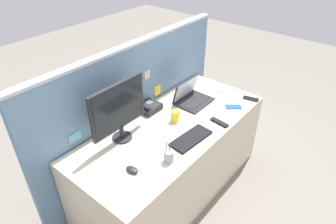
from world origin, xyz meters
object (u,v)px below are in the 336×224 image
laptop (191,97)px  coffee_mug (175,116)px  pen_cup (169,156)px  tv_remote (219,122)px  keyboard_main (191,138)px  cell_phone_black_slab (251,99)px  desk_phone (149,107)px  computer_mouse_right_hand (132,170)px  cell_phone_blue_case (233,107)px  cell_phone_silver_slab (222,90)px  desktop_monitor (119,109)px

laptop → coffee_mug: (-0.35, -0.09, -0.00)m
pen_cup → tv_remote: 0.64m
keyboard_main → cell_phone_black_slab: 0.88m
keyboard_main → coffee_mug: size_ratio=3.24×
keyboard_main → cell_phone_black_slab: keyboard_main is taller
desk_phone → pen_cup: (-0.40, -0.57, 0.01)m
computer_mouse_right_hand → tv_remote: bearing=-14.4°
laptop → tv_remote: (-0.14, -0.40, -0.04)m
computer_mouse_right_hand → coffee_mug: coffee_mug is taller
laptop → coffee_mug: laptop is taller
keyboard_main → pen_cup: pen_cup is taller
keyboard_main → cell_phone_blue_case: keyboard_main is taller
desk_phone → cell_phone_black_slab: bearing=-39.2°
pen_cup → cell_phone_black_slab: (1.18, -0.07, -0.04)m
cell_phone_black_slab → tv_remote: tv_remote is taller
computer_mouse_right_hand → cell_phone_black_slab: 1.44m
cell_phone_black_slab → coffee_mug: coffee_mug is taller
keyboard_main → cell_phone_black_slab: (0.88, -0.09, -0.01)m
desk_phone → computer_mouse_right_hand: size_ratio=1.98×
keyboard_main → cell_phone_blue_case: size_ratio=2.50×
computer_mouse_right_hand → cell_phone_silver_slab: 1.41m
cell_phone_blue_case → tv_remote: size_ratio=0.87×
keyboard_main → pen_cup: bearing=-171.7°
desktop_monitor → cell_phone_silver_slab: 1.24m
pen_cup → tv_remote: (0.64, -0.04, -0.04)m
computer_mouse_right_hand → cell_phone_silver_slab: (1.40, 0.11, -0.01)m
cell_phone_silver_slab → computer_mouse_right_hand: bearing=139.1°
keyboard_main → laptop: bearing=40.8°
laptop → tv_remote: size_ratio=1.99×
pen_cup → coffee_mug: bearing=33.0°
desktop_monitor → pen_cup: size_ratio=2.85×
cell_phone_silver_slab → desktop_monitor: bearing=123.9°
desktop_monitor → cell_phone_black_slab: desktop_monitor is taller
laptop → computer_mouse_right_hand: laptop is taller
cell_phone_silver_slab → tv_remote: tv_remote is taller
cell_phone_blue_case → cell_phone_silver_slab: 0.33m
cell_phone_silver_slab → coffee_mug: coffee_mug is taller
cell_phone_silver_slab → cell_phone_blue_case: bearing=-176.2°
laptop → cell_phone_silver_slab: bearing=-18.0°
desktop_monitor → desk_phone: size_ratio=2.61×
laptop → pen_cup: laptop is taller
cell_phone_black_slab → cell_phone_silver_slab: (-0.02, 0.31, 0.00)m
desk_phone → pen_cup: 0.69m
computer_mouse_right_hand → pen_cup: pen_cup is taller
cell_phone_blue_case → desk_phone: bearing=93.3°
laptop → cell_phone_silver_slab: 0.40m
pen_cup → cell_phone_black_slab: pen_cup is taller
cell_phone_blue_case → coffee_mug: 0.59m
laptop → computer_mouse_right_hand: (-1.03, -0.23, -0.03)m
desktop_monitor → cell_phone_blue_case: bearing=-26.0°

